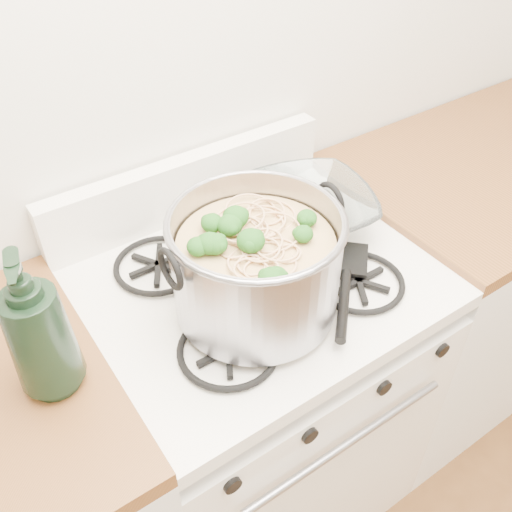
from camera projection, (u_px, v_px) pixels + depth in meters
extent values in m
plane|color=silver|center=(167.00, 31.00, 1.20)|extent=(3.60, 0.00, 3.60)
cube|color=white|center=(257.00, 405.00, 1.61)|extent=(0.76, 0.65, 0.81)
cube|color=white|center=(257.00, 283.00, 1.30)|extent=(0.76, 0.65, 0.04)
cube|color=black|center=(328.00, 490.00, 1.41)|extent=(0.58, 0.02, 0.46)
cube|color=black|center=(257.00, 273.00, 1.28)|extent=(0.60, 0.56, 0.02)
cylinder|color=black|center=(230.00, 481.00, 1.05)|extent=(0.04, 0.03, 0.04)
cylinder|color=black|center=(307.00, 432.00, 1.12)|extent=(0.04, 0.03, 0.04)
cylinder|color=black|center=(381.00, 385.00, 1.21)|extent=(0.04, 0.03, 0.04)
cylinder|color=black|center=(439.00, 348.00, 1.29)|extent=(0.04, 0.03, 0.04)
cube|color=silver|center=(84.00, 497.00, 1.37)|extent=(0.25, 0.65, 0.88)
cube|color=#543514|center=(36.00, 380.00, 1.07)|extent=(0.25, 0.65, 0.04)
cube|color=silver|center=(467.00, 276.00, 1.96)|extent=(1.00, 0.65, 0.88)
cube|color=#543514|center=(505.00, 161.00, 1.66)|extent=(1.00, 0.65, 0.04)
cylinder|color=#95949C|center=(256.00, 264.00, 1.12)|extent=(0.33, 0.33, 0.22)
torus|color=#95949C|center=(256.00, 221.00, 1.05)|extent=(0.34, 0.34, 0.01)
torus|color=black|center=(170.00, 269.00, 0.99)|extent=(0.01, 0.08, 0.08)
torus|color=black|center=(330.00, 201.00, 1.14)|extent=(0.01, 0.08, 0.08)
cylinder|color=tan|center=(256.00, 274.00, 1.13)|extent=(0.31, 0.31, 0.17)
sphere|color=#1C5115|center=(256.00, 234.00, 1.07)|extent=(0.04, 0.04, 0.04)
sphere|color=#1C5115|center=(256.00, 234.00, 1.07)|extent=(0.04, 0.04, 0.04)
sphere|color=#1C5115|center=(256.00, 234.00, 1.07)|extent=(0.04, 0.04, 0.04)
sphere|color=#1C5115|center=(256.00, 234.00, 1.07)|extent=(0.04, 0.04, 0.04)
sphere|color=#1C5115|center=(256.00, 234.00, 1.07)|extent=(0.04, 0.04, 0.04)
sphere|color=#1C5115|center=(256.00, 234.00, 1.07)|extent=(0.04, 0.04, 0.04)
sphere|color=#1C5115|center=(256.00, 234.00, 1.07)|extent=(0.04, 0.04, 0.04)
sphere|color=#1C5115|center=(256.00, 234.00, 1.07)|extent=(0.04, 0.04, 0.04)
sphere|color=#1C5115|center=(256.00, 234.00, 1.07)|extent=(0.04, 0.04, 0.04)
sphere|color=#1C5115|center=(256.00, 234.00, 1.07)|extent=(0.04, 0.04, 0.04)
sphere|color=#1C5115|center=(256.00, 234.00, 1.07)|extent=(0.04, 0.04, 0.04)
imported|color=white|center=(306.00, 215.00, 1.40)|extent=(0.16, 0.16, 0.03)
imported|color=black|center=(36.00, 325.00, 0.94)|extent=(0.14, 0.14, 0.30)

